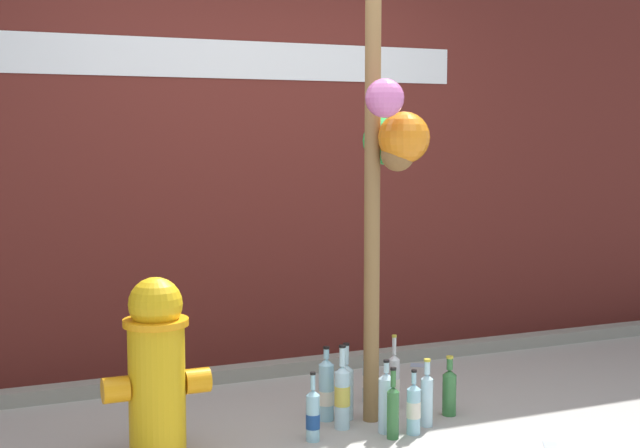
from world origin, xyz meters
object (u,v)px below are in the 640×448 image
at_px(bottle_7, 414,408).
at_px(bottle_10, 393,410).
at_px(bottle_1, 449,391).
at_px(fire_hydrant, 157,367).
at_px(bottle_5, 342,395).
at_px(bottle_4, 369,379).
at_px(bottle_3, 427,398).
at_px(memorial_post, 386,92).
at_px(bottle_2, 346,390).
at_px(bottle_0, 326,390).
at_px(bottle_9, 386,402).
at_px(bottle_6, 394,381).
at_px(bottle_8, 313,415).

bearing_deg(bottle_7, bottle_10, -171.80).
height_order(bottle_1, bottle_10, bottle_10).
height_order(fire_hydrant, bottle_5, fire_hydrant).
height_order(bottle_4, bottle_7, bottle_7).
xyz_separation_m(bottle_4, bottle_7, (-0.03, -0.55, -0.00)).
relative_size(bottle_1, bottle_3, 0.92).
relative_size(memorial_post, bottle_4, 9.20).
bearing_deg(bottle_1, bottle_4, 127.36).
xyz_separation_m(memorial_post, bottle_2, (-0.17, 0.09, -1.50)).
height_order(memorial_post, bottle_3, memorial_post).
bearing_deg(bottle_0, bottle_3, -33.68).
distance_m(memorial_post, bottle_3, 1.52).
bearing_deg(fire_hydrant, bottle_1, -0.33).
xyz_separation_m(memorial_post, bottle_0, (-0.27, 0.11, -1.49)).
bearing_deg(memorial_post, bottle_9, -113.60).
bearing_deg(bottle_6, bottle_0, -173.49).
height_order(bottle_1, bottle_8, bottle_8).
xyz_separation_m(fire_hydrant, bottle_3, (1.32, -0.11, -0.27)).
bearing_deg(bottle_10, bottle_8, 161.37).
relative_size(bottle_3, bottle_5, 0.81).
height_order(bottle_2, bottle_7, bottle_2).
xyz_separation_m(bottle_0, bottle_6, (0.41, 0.05, -0.01)).
bearing_deg(memorial_post, bottle_3, -47.41).
xyz_separation_m(bottle_1, bottle_9, (-0.42, -0.11, 0.02)).
height_order(bottle_8, bottle_10, bottle_10).
bearing_deg(bottle_5, bottle_4, 47.25).
bearing_deg(bottle_6, bottle_5, -153.38).
bearing_deg(bottle_3, fire_hydrant, 175.24).
xyz_separation_m(bottle_7, bottle_10, (-0.12, -0.02, 0.01)).
bearing_deg(bottle_1, bottle_5, 177.05).
xyz_separation_m(bottle_5, bottle_9, (0.17, -0.14, -0.01)).
height_order(memorial_post, bottle_2, memorial_post).
relative_size(fire_hydrant, bottle_10, 2.36).
xyz_separation_m(memorial_post, bottle_3, (0.15, -0.17, -1.51)).
distance_m(bottle_6, bottle_7, 0.42).
relative_size(bottle_2, bottle_3, 1.16).
relative_size(bottle_0, bottle_3, 1.12).
height_order(bottle_0, bottle_4, bottle_0).
relative_size(bottle_4, bottle_9, 0.87).
bearing_deg(bottle_7, bottle_0, 130.10).
xyz_separation_m(bottle_0, bottle_1, (0.61, -0.18, -0.03)).
distance_m(bottle_0, bottle_5, 0.15).
xyz_separation_m(bottle_8, bottle_9, (0.37, -0.03, 0.03)).
distance_m(fire_hydrant, bottle_6, 1.35).
xyz_separation_m(bottle_6, bottle_10, (-0.23, -0.42, -0.01)).
relative_size(bottle_5, bottle_8, 1.26).
bearing_deg(bottle_1, bottle_9, -165.68).
bearing_deg(bottle_6, bottle_2, -166.87).
distance_m(bottle_5, bottle_8, 0.23).
bearing_deg(bottle_8, fire_hydrant, 173.30).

